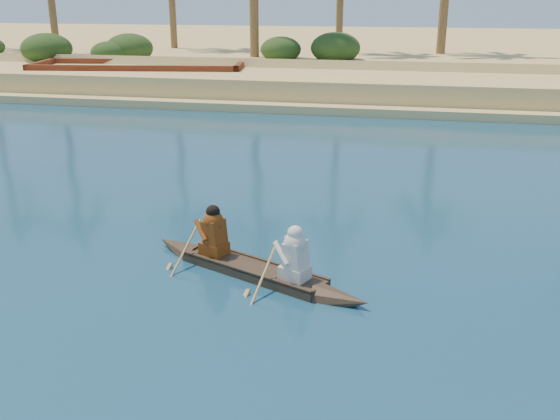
# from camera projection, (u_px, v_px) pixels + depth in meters

# --- Properties ---
(sandy_embankment) EXTENTS (150.00, 51.00, 1.50)m
(sandy_embankment) POSITION_uv_depth(u_px,v_px,m) (326.00, 52.00, 50.73)
(sandy_embankment) COLOR #D0B675
(sandy_embankment) RESTS_ON ground
(shrub_cluster) EXTENTS (100.00, 6.00, 2.40)m
(shrub_cluster) POSITION_uv_depth(u_px,v_px,m) (290.00, 64.00, 36.29)
(shrub_cluster) COLOR #243A15
(shrub_cluster) RESTS_ON ground
(canoe) EXTENTS (4.82, 2.63, 1.37)m
(canoe) POSITION_uv_depth(u_px,v_px,m) (253.00, 262.00, 11.77)
(canoe) COLOR #3B3120
(canoe) RESTS_ON ground
(barge_mid) EXTENTS (11.62, 5.39, 1.86)m
(barge_mid) POSITION_uv_depth(u_px,v_px,m) (141.00, 79.00, 33.76)
(barge_mid) COLOR maroon
(barge_mid) RESTS_ON ground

